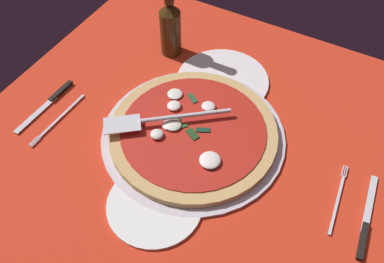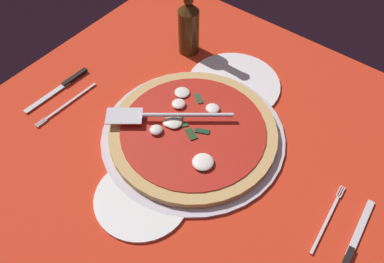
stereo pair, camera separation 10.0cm
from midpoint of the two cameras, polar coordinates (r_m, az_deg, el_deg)
The scene contains 10 objects.
ground_plane at distance 101.09cm, azimuth 2.46°, elevation -1.67°, with size 100.82×100.82×0.80cm, color red.
checker_pattern at distance 100.73cm, azimuth 2.47°, elevation -1.52°, with size 100.82×100.82×0.10cm.
pizza_pan at distance 101.15cm, azimuth 2.82°, elevation -0.71°, with size 43.21×43.21×1.03cm, color silver.
dinner_plate_left at distance 113.57cm, azimuth 8.09°, elevation 6.05°, with size 24.19×24.19×1.00cm, color white.
dinner_plate_right at distance 91.59cm, azimuth -3.56°, elevation -9.10°, with size 20.22×20.22×1.00cm, color white.
pizza at distance 99.94cm, azimuth 2.83°, elevation -0.15°, with size 39.30×39.30×3.38cm.
pizza_server at distance 99.44cm, azimuth -0.90°, elevation 1.99°, with size 20.64×25.23×1.00cm.
place_setting_near at distance 113.29cm, azimuth -14.19°, elevation 4.50°, with size 21.20×13.40×1.40cm.
place_setting_far at distance 94.36cm, azimuth 22.03°, elevation -12.73°, with size 20.68×15.71×1.40cm.
beer_bottle at distance 117.50cm, azimuth 2.05°, elevation 13.91°, with size 5.72×5.72×23.78cm.
Camera 2 is at (48.32, 38.65, 79.73)cm, focal length 40.15 mm.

